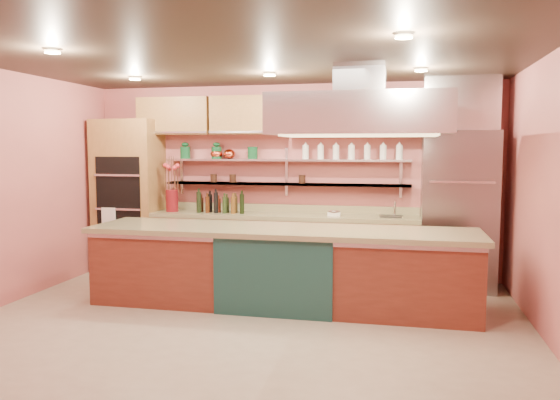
% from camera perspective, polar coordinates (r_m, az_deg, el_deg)
% --- Properties ---
extents(floor, '(6.00, 5.00, 0.02)m').
position_cam_1_polar(floor, '(5.95, -3.86, -13.05)').
color(floor, gray).
rests_on(floor, ground).
extents(ceiling, '(6.00, 5.00, 0.02)m').
position_cam_1_polar(ceiling, '(5.71, -4.04, 14.74)').
color(ceiling, black).
rests_on(ceiling, wall_back).
extents(wall_back, '(6.00, 0.04, 2.80)m').
position_cam_1_polar(wall_back, '(8.08, 1.09, 2.08)').
color(wall_back, '#B65A55').
rests_on(wall_back, floor).
extents(wall_front, '(6.00, 0.04, 2.80)m').
position_cam_1_polar(wall_front, '(3.35, -16.17, -2.94)').
color(wall_front, '#B65A55').
rests_on(wall_front, floor).
extents(wall_right, '(0.04, 5.00, 2.80)m').
position_cam_1_polar(wall_right, '(5.61, 26.93, -0.01)').
color(wall_right, '#B65A55').
rests_on(wall_right, floor).
extents(oven_stack, '(0.95, 0.64, 2.30)m').
position_cam_1_polar(oven_stack, '(8.63, -15.51, 0.44)').
color(oven_stack, olive).
rests_on(oven_stack, floor).
extents(refrigerator, '(0.95, 0.72, 2.10)m').
position_cam_1_polar(refrigerator, '(7.63, 18.09, -1.03)').
color(refrigerator, gray).
rests_on(refrigerator, floor).
extents(back_counter, '(3.84, 0.64, 0.93)m').
position_cam_1_polar(back_counter, '(7.91, 0.28, -4.81)').
color(back_counter, tan).
rests_on(back_counter, floor).
extents(wall_shelf_lower, '(3.60, 0.26, 0.03)m').
position_cam_1_polar(wall_shelf_lower, '(7.97, 0.55, 1.67)').
color(wall_shelf_lower, silver).
rests_on(wall_shelf_lower, wall_back).
extents(wall_shelf_upper, '(3.60, 0.26, 0.03)m').
position_cam_1_polar(wall_shelf_upper, '(7.95, 0.55, 4.19)').
color(wall_shelf_upper, silver).
rests_on(wall_shelf_upper, wall_back).
extents(upper_cabinets, '(4.60, 0.36, 0.55)m').
position_cam_1_polar(upper_cabinets, '(7.91, 0.84, 8.90)').
color(upper_cabinets, olive).
rests_on(upper_cabinets, wall_back).
extents(range_hood, '(2.00, 1.00, 0.45)m').
position_cam_1_polar(range_hood, '(6.25, 8.33, 8.83)').
color(range_hood, silver).
rests_on(range_hood, ceiling).
extents(ceiling_downlights, '(4.00, 2.80, 0.02)m').
position_cam_1_polar(ceiling_downlights, '(5.90, -3.47, 14.16)').
color(ceiling_downlights, '#FFE5A5').
rests_on(ceiling_downlights, ceiling).
extents(island, '(4.49, 0.98, 0.94)m').
position_cam_1_polar(island, '(6.53, 0.15, -7.00)').
color(island, maroon).
rests_on(island, floor).
extents(flower_vase, '(0.22, 0.22, 0.33)m').
position_cam_1_polar(flower_vase, '(8.30, -11.21, -0.05)').
color(flower_vase, maroon).
rests_on(flower_vase, back_counter).
extents(oil_bottle_cluster, '(0.81, 0.36, 0.25)m').
position_cam_1_polar(oil_bottle_cluster, '(8.02, -6.15, -0.45)').
color(oil_bottle_cluster, black).
rests_on(oil_bottle_cluster, back_counter).
extents(kitchen_scale, '(0.21, 0.19, 0.10)m').
position_cam_1_polar(kitchen_scale, '(7.66, 5.69, -1.29)').
color(kitchen_scale, silver).
rests_on(kitchen_scale, back_counter).
extents(bar_faucet, '(0.03, 0.03, 0.22)m').
position_cam_1_polar(bar_faucet, '(7.70, 11.90, -0.87)').
color(bar_faucet, silver).
rests_on(bar_faucet, back_counter).
extents(copper_kettle, '(0.22, 0.22, 0.14)m').
position_cam_1_polar(copper_kettle, '(8.17, -5.32, 4.81)').
color(copper_kettle, '#BD462B').
rests_on(copper_kettle, wall_shelf_upper).
extents(green_canister, '(0.15, 0.15, 0.18)m').
position_cam_1_polar(green_canister, '(8.07, -2.88, 4.94)').
color(green_canister, '#0D3F1F').
rests_on(green_canister, wall_shelf_upper).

